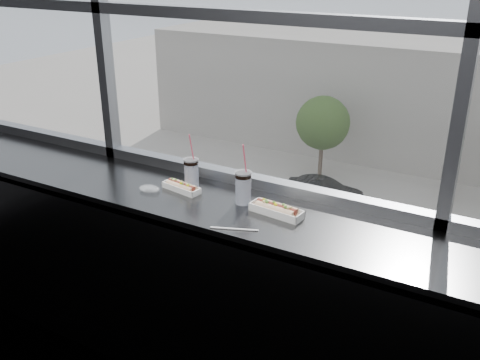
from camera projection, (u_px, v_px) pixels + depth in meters
The scene contains 15 objects.
wall_back_lower at pixel (252, 271), 3.17m from camera, with size 6.00×6.00×0.00m, color black.
counter at pixel (228, 210), 2.74m from camera, with size 6.00×0.55×0.06m, color #535353.
counter_fascia at pixel (203, 320), 2.74m from camera, with size 6.00×0.04×1.04m, color #535353.
hotdog_tray_left at pixel (182, 187), 2.88m from camera, with size 0.24×0.11×0.06m.
hotdog_tray_right at pixel (277, 209), 2.61m from camera, with size 0.28×0.12×0.07m.
soda_cup_left at pixel (191, 172), 2.90m from camera, with size 0.08×0.08×0.31m.
soda_cup_right at pixel (243, 186), 2.71m from camera, with size 0.09×0.09×0.33m.
loose_straw at pixel (234, 229), 2.48m from camera, with size 0.01×0.01×0.23m, color white.
wrapper at pixel (149, 189), 2.88m from camera, with size 0.11×0.08×0.03m, color silver.
street_asphalt at pixel (462, 278), 23.72m from camera, with size 80.00×10.00×0.06m, color black.
car_near_c at pixel (479, 311), 19.60m from camera, with size 6.86×2.86×2.29m, color maroon.
car_near_a at pixel (162, 225), 26.17m from camera, with size 5.92×2.47×1.97m, color silver.
car_far_a at pixel (323, 188), 30.20m from camera, with size 5.93×2.47×1.98m, color black.
pedestrian_b at pixel (450, 180), 30.96m from camera, with size 1.03×0.77×2.31m, color #66605B.
tree_left at pixel (323, 123), 33.21m from camera, with size 3.38×3.38×5.29m.
Camera 1 is at (1.26, -0.89, 2.28)m, focal length 40.00 mm.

